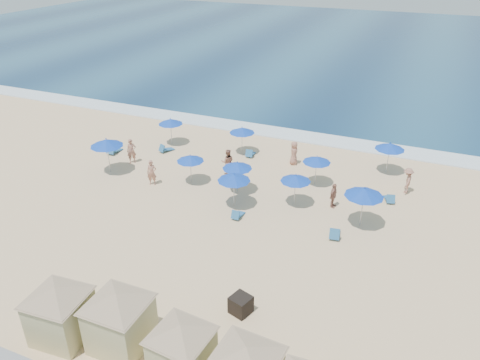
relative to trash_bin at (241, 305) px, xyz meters
name	(u,v)px	position (x,y,z in m)	size (l,w,h in m)	color
ground	(227,232)	(-3.20, 5.54, -0.42)	(160.00, 160.00, 0.00)	beige
ocean	(376,47)	(-3.20, 60.54, -0.39)	(160.00, 80.00, 0.06)	navy
surf_line	(304,137)	(-3.20, 21.04, -0.38)	(160.00, 2.50, 0.08)	white
trash_bin	(241,305)	(0.00, 0.00, 0.00)	(0.84, 0.84, 0.84)	black
cabana_0	(59,306)	(-6.24, -4.19, 1.22)	(4.56, 4.56, 2.87)	#CDC48C
cabana_1	(119,313)	(-3.73, -3.61, 1.27)	(4.71, 4.71, 2.96)	#CDC48C
cabana_2	(181,343)	(-0.74, -3.89, 1.13)	(4.29, 4.29, 2.70)	#CDC48C
umbrella_0	(106,143)	(-14.06, 9.28, 1.84)	(2.29, 2.29, 2.61)	#A5A8AD
umbrella_1	(170,121)	(-12.63, 15.45, 1.50)	(1.95, 1.95, 2.22)	#A5A8AD
umbrella_2	(190,158)	(-7.96, 10.12, 1.40)	(1.85, 1.85, 2.10)	#A5A8AD
umbrella_3	(242,130)	(-6.69, 15.98, 1.49)	(1.93, 1.93, 2.20)	#A5A8AD
umbrella_4	(237,165)	(-4.57, 10.17, 1.49)	(1.93, 1.93, 2.20)	#A5A8AD
umbrella_5	(234,177)	(-4.02, 8.39, 1.59)	(2.04, 2.04, 2.32)	#A5A8AD
umbrella_6	(317,159)	(-0.14, 13.19, 1.43)	(1.87, 1.87, 2.13)	#A5A8AD
umbrella_7	(296,178)	(-0.63, 10.03, 1.43)	(1.88, 1.88, 2.14)	#A5A8AD
umbrella_8	(390,146)	(4.06, 16.93, 1.60)	(2.05, 2.05, 2.34)	#A5A8AD
umbrella_9	(364,192)	(3.61, 9.23, 1.79)	(2.24, 2.24, 2.55)	#A5A8AD
beach_chair_0	(113,150)	(-15.84, 12.05, -0.16)	(0.69, 1.42, 0.77)	#2A679B
beach_chair_1	(165,149)	(-12.31, 13.89, -0.19)	(0.97, 1.33, 0.67)	#2A679B
beach_chair_2	(250,153)	(-5.89, 15.70, -0.20)	(0.65, 1.23, 0.65)	#2A679B
beach_chair_3	(237,215)	(-3.29, 7.21, -0.21)	(0.51, 1.12, 0.61)	#2A679B
beach_chair_4	(335,233)	(2.52, 7.48, -0.18)	(0.74, 1.33, 0.69)	#2A679B
beach_chair_5	(390,199)	(4.82, 12.75, -0.20)	(0.82, 1.25, 0.63)	#2A679B
beachgoer_0	(132,151)	(-13.52, 11.24, 0.50)	(0.67, 0.44, 1.84)	#A66F5C
beachgoer_1	(228,162)	(-6.21, 12.25, 0.52)	(0.92, 0.72, 1.89)	#A66F5C
beachgoer_2	(333,196)	(1.64, 10.69, 0.38)	(0.94, 0.39, 1.60)	#A66F5C
beachgoer_3	(407,181)	(5.63, 14.41, 0.45)	(1.13, 0.65, 1.74)	#A66F5C
beachgoer_4	(294,153)	(-2.44, 15.69, 0.46)	(0.87, 0.56, 1.77)	#A66F5C
beachgoer_5	(152,173)	(-10.25, 8.85, 0.46)	(0.64, 0.42, 1.76)	#A66F5C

